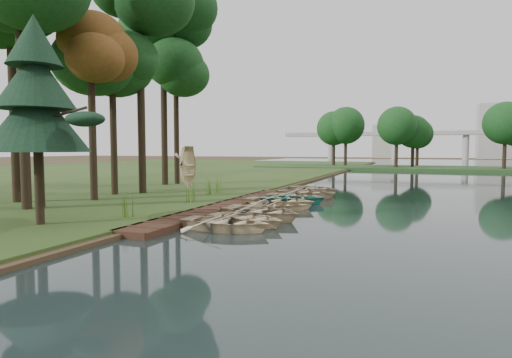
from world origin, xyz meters
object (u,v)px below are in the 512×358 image
(rowboat_1, at_px, (246,217))
(stored_rowboat, at_px, (188,185))
(boardwalk, at_px, (225,207))
(pine_tree, at_px, (36,97))
(rowboat_2, at_px, (261,210))
(rowboat_0, at_px, (226,221))

(rowboat_1, bearing_deg, stored_rowboat, 53.94)
(boardwalk, bearing_deg, stored_rowboat, 133.21)
(boardwalk, height_order, pine_tree, pine_tree)
(rowboat_1, relative_size, rowboat_2, 0.89)
(rowboat_1, bearing_deg, rowboat_0, 179.10)
(boardwalk, xyz_separation_m, rowboat_1, (2.84, -4.05, 0.26))
(pine_tree, bearing_deg, rowboat_0, 21.83)
(rowboat_1, bearing_deg, rowboat_2, 13.05)
(rowboat_0, height_order, rowboat_2, rowboat_2)
(stored_rowboat, bearing_deg, boardwalk, -124.40)
(rowboat_1, xyz_separation_m, pine_tree, (-6.90, -3.88, 4.69))
(stored_rowboat, relative_size, pine_tree, 0.39)
(boardwalk, distance_m, rowboat_1, 4.95)
(stored_rowboat, height_order, pine_tree, pine_tree)
(rowboat_1, xyz_separation_m, stored_rowboat, (-8.59, 10.17, 0.21))
(rowboat_0, height_order, pine_tree, pine_tree)
(rowboat_1, relative_size, stored_rowboat, 1.13)
(pine_tree, bearing_deg, stored_rowboat, 96.87)
(rowboat_1, xyz_separation_m, rowboat_2, (0.02, 1.70, 0.05))
(boardwalk, relative_size, rowboat_2, 4.08)
(rowboat_1, distance_m, pine_tree, 9.20)
(rowboat_1, distance_m, stored_rowboat, 13.32)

